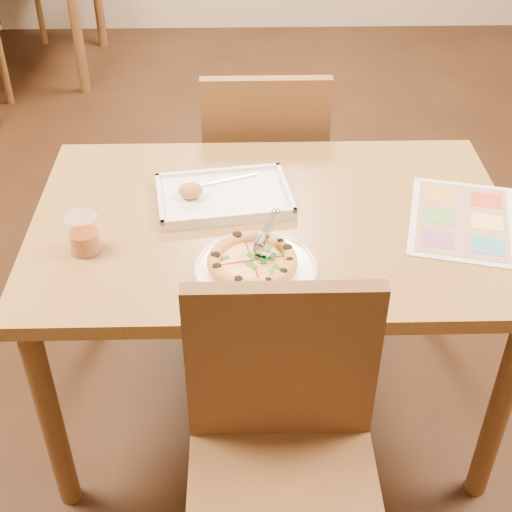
{
  "coord_description": "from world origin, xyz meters",
  "views": [
    {
      "loc": [
        -0.08,
        -1.6,
        1.81
      ],
      "look_at": [
        -0.05,
        -0.24,
        0.77
      ],
      "focal_mm": 50.0,
      "sensor_mm": 36.0,
      "label": 1
    }
  ],
  "objects_px": {
    "glass_tumbler": "(84,236)",
    "menu": "(462,220)",
    "chair_near": "(283,432)",
    "dining_table": "(272,243)",
    "plate": "(256,270)",
    "pizza": "(252,262)",
    "appetizer_tray": "(221,197)",
    "chair_far": "(265,157)",
    "pizza_cutter": "(266,234)"
  },
  "relations": [
    {
      "from": "glass_tumbler",
      "to": "menu",
      "type": "distance_m",
      "value": 1.0
    },
    {
      "from": "chair_near",
      "to": "menu",
      "type": "distance_m",
      "value": 0.79
    },
    {
      "from": "dining_table",
      "to": "plate",
      "type": "distance_m",
      "value": 0.26
    },
    {
      "from": "chair_near",
      "to": "pizza",
      "type": "bearing_deg",
      "value": 99.04
    },
    {
      "from": "dining_table",
      "to": "appetizer_tray",
      "type": "distance_m",
      "value": 0.19
    },
    {
      "from": "chair_far",
      "to": "pizza",
      "type": "height_order",
      "value": "chair_far"
    },
    {
      "from": "plate",
      "to": "appetizer_tray",
      "type": "height_order",
      "value": "appetizer_tray"
    },
    {
      "from": "pizza",
      "to": "glass_tumbler",
      "type": "height_order",
      "value": "glass_tumbler"
    },
    {
      "from": "menu",
      "to": "chair_far",
      "type": "bearing_deg",
      "value": 129.2
    },
    {
      "from": "chair_near",
      "to": "plate",
      "type": "distance_m",
      "value": 0.4
    },
    {
      "from": "dining_table",
      "to": "chair_near",
      "type": "height_order",
      "value": "chair_near"
    },
    {
      "from": "chair_far",
      "to": "menu",
      "type": "distance_m",
      "value": 0.83
    },
    {
      "from": "chair_far",
      "to": "appetizer_tray",
      "type": "bearing_deg",
      "value": 74.86
    },
    {
      "from": "chair_near",
      "to": "appetizer_tray",
      "type": "distance_m",
      "value": 0.72
    },
    {
      "from": "dining_table",
      "to": "glass_tumbler",
      "type": "distance_m",
      "value": 0.52
    },
    {
      "from": "pizza",
      "to": "dining_table",
      "type": "bearing_deg",
      "value": 75.66
    },
    {
      "from": "chair_near",
      "to": "dining_table",
      "type": "bearing_deg",
      "value": 90.0
    },
    {
      "from": "pizza",
      "to": "menu",
      "type": "relative_size",
      "value": 0.57
    },
    {
      "from": "appetizer_tray",
      "to": "menu",
      "type": "bearing_deg",
      "value": -9.72
    },
    {
      "from": "chair_near",
      "to": "menu",
      "type": "height_order",
      "value": "chair_near"
    },
    {
      "from": "dining_table",
      "to": "chair_far",
      "type": "bearing_deg",
      "value": 90.0
    },
    {
      "from": "chair_near",
      "to": "plate",
      "type": "xyz_separation_m",
      "value": [
        -0.05,
        0.36,
        0.16
      ]
    },
    {
      "from": "dining_table",
      "to": "pizza_cutter",
      "type": "height_order",
      "value": "pizza_cutter"
    },
    {
      "from": "chair_near",
      "to": "pizza_cutter",
      "type": "distance_m",
      "value": 0.48
    },
    {
      "from": "pizza_cutter",
      "to": "glass_tumbler",
      "type": "xyz_separation_m",
      "value": [
        -0.45,
        0.05,
        -0.03
      ]
    },
    {
      "from": "pizza_cutter",
      "to": "appetizer_tray",
      "type": "xyz_separation_m",
      "value": [
        -0.11,
        0.27,
        -0.07
      ]
    },
    {
      "from": "dining_table",
      "to": "appetizer_tray",
      "type": "relative_size",
      "value": 3.26
    },
    {
      "from": "menu",
      "to": "pizza",
      "type": "bearing_deg",
      "value": -160.3
    },
    {
      "from": "menu",
      "to": "pizza_cutter",
      "type": "bearing_deg",
      "value": -163.36
    },
    {
      "from": "chair_near",
      "to": "pizza",
      "type": "xyz_separation_m",
      "value": [
        -0.06,
        0.37,
        0.18
      ]
    },
    {
      "from": "plate",
      "to": "menu",
      "type": "xyz_separation_m",
      "value": [
        0.56,
        0.21,
        -0.01
      ]
    },
    {
      "from": "dining_table",
      "to": "plate",
      "type": "xyz_separation_m",
      "value": [
        -0.05,
        -0.24,
        0.09
      ]
    },
    {
      "from": "pizza",
      "to": "pizza_cutter",
      "type": "bearing_deg",
      "value": 52.61
    },
    {
      "from": "pizza",
      "to": "appetizer_tray",
      "type": "bearing_deg",
      "value": 104.31
    },
    {
      "from": "pizza_cutter",
      "to": "chair_far",
      "type": "bearing_deg",
      "value": 24.66
    },
    {
      "from": "dining_table",
      "to": "menu",
      "type": "xyz_separation_m",
      "value": [
        0.51,
        -0.03,
        0.09
      ]
    },
    {
      "from": "pizza",
      "to": "pizza_cutter",
      "type": "height_order",
      "value": "pizza_cutter"
    },
    {
      "from": "plate",
      "to": "appetizer_tray",
      "type": "xyz_separation_m",
      "value": [
        -0.09,
        0.32,
        0.0
      ]
    },
    {
      "from": "chair_far",
      "to": "glass_tumbler",
      "type": "relative_size",
      "value": 4.54
    },
    {
      "from": "appetizer_tray",
      "to": "pizza",
      "type": "bearing_deg",
      "value": -75.69
    },
    {
      "from": "pizza",
      "to": "menu",
      "type": "bearing_deg",
      "value": 19.7
    },
    {
      "from": "chair_far",
      "to": "pizza_cutter",
      "type": "bearing_deg",
      "value": 88.15
    },
    {
      "from": "glass_tumbler",
      "to": "plate",
      "type": "bearing_deg",
      "value": -13.11
    },
    {
      "from": "chair_far",
      "to": "pizza_cutter",
      "type": "relative_size",
      "value": 3.71
    },
    {
      "from": "pizza_cutter",
      "to": "glass_tumbler",
      "type": "distance_m",
      "value": 0.46
    },
    {
      "from": "chair_far",
      "to": "pizza",
      "type": "distance_m",
      "value": 0.85
    },
    {
      "from": "chair_far",
      "to": "menu",
      "type": "xyz_separation_m",
      "value": [
        0.51,
        -0.63,
        0.16
      ]
    },
    {
      "from": "chair_near",
      "to": "pizza_cutter",
      "type": "relative_size",
      "value": 3.71
    },
    {
      "from": "dining_table",
      "to": "appetizer_tray",
      "type": "xyz_separation_m",
      "value": [
        -0.14,
        0.09,
        0.1
      ]
    },
    {
      "from": "dining_table",
      "to": "pizza_cutter",
      "type": "xyz_separation_m",
      "value": [
        -0.03,
        -0.19,
        0.16
      ]
    }
  ]
}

